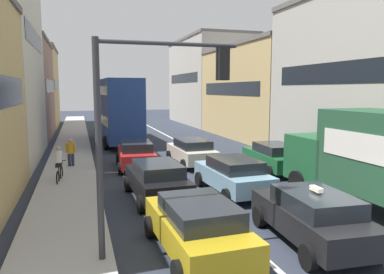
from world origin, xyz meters
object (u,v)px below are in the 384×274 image
sedan_right_lane_behind_truck (274,157)px  bus_mid_queue_primary (116,108)px  removalist_box_truck (379,157)px  sedan_centre_lane_second (233,174)px  sedan_left_lane_front (197,226)px  wagon_left_lane_second (157,179)px  sedan_left_lane_third (136,154)px  traffic_light_pole (150,109)px  hatchback_centre_lane_third (192,151)px  pedestrian_near_kerb (71,151)px  taxi_centre_lane_front (312,216)px  cyclist_on_sidewalk (59,165)px

sedan_right_lane_behind_truck → bus_mid_queue_primary: size_ratio=0.41×
removalist_box_truck → sedan_centre_lane_second: removalist_box_truck is taller
sedan_left_lane_front → wagon_left_lane_second: 5.17m
sedan_left_lane_front → sedan_left_lane_third: same height
traffic_light_pole → hatchback_centre_lane_third: 12.12m
traffic_light_pole → removalist_box_truck: (8.15, 1.09, -1.84)m
traffic_light_pole → pedestrian_near_kerb: size_ratio=3.31×
taxi_centre_lane_front → pedestrian_near_kerb: (-6.64, 12.38, 0.15)m
pedestrian_near_kerb → sedan_left_lane_front: bearing=21.8°
sedan_left_lane_front → sedan_right_lane_behind_truck: (6.88, 8.21, 0.00)m
removalist_box_truck → hatchback_centre_lane_third: bearing=19.9°
traffic_light_pole → hatchback_centre_lane_third: (4.40, 10.88, -3.02)m
taxi_centre_lane_front → sedan_left_lane_third: size_ratio=1.00×
hatchback_centre_lane_third → cyclist_on_sidewalk: 7.36m
bus_mid_queue_primary → sedan_left_lane_front: bearing=177.1°
removalist_box_truck → sedan_centre_lane_second: (-3.81, 3.76, -1.18)m
hatchback_centre_lane_third → sedan_left_lane_front: bearing=162.1°
sedan_left_lane_third → sedan_right_lane_behind_truck: 7.43m
taxi_centre_lane_front → sedan_left_lane_front: taxi_centre_lane_front is taller
removalist_box_truck → pedestrian_near_kerb: (-10.33, 10.86, -1.03)m
taxi_centre_lane_front → cyclist_on_sidewalk: cyclist_on_sidewalk is taller
sedan_left_lane_third → traffic_light_pole: bearing=177.2°
sedan_right_lane_behind_truck → pedestrian_near_kerb: (-10.21, 3.97, 0.15)m
bus_mid_queue_primary → pedestrian_near_kerb: bearing=156.8°
sedan_left_lane_front → sedan_centre_lane_second: same height
sedan_centre_lane_second → cyclist_on_sidewalk: size_ratio=2.53×
traffic_light_pole → sedan_right_lane_behind_truck: size_ratio=1.25×
wagon_left_lane_second → hatchback_centre_lane_third: size_ratio=1.00×
hatchback_centre_lane_third → pedestrian_near_kerb: (-6.59, 1.07, 0.15)m
wagon_left_lane_second → sedan_left_lane_third: (0.07, 6.05, 0.00)m
sedan_left_lane_third → taxi_centre_lane_front: bearing=-160.6°
taxi_centre_lane_front → hatchback_centre_lane_third: (-0.05, 11.31, -0.00)m
removalist_box_truck → sedan_left_lane_third: bearing=33.8°
sedan_centre_lane_second → sedan_left_lane_third: (-3.10, 6.14, 0.00)m
cyclist_on_sidewalk → pedestrian_near_kerb: cyclist_on_sidewalk is taller
sedan_centre_lane_second → bus_mid_queue_primary: bus_mid_queue_primary is taller
sedan_centre_lane_second → sedan_left_lane_third: size_ratio=0.99×
removalist_box_truck → sedan_left_lane_third: removalist_box_truck is taller
removalist_box_truck → bus_mid_queue_primary: (-6.96, 19.95, 0.86)m
removalist_box_truck → sedan_left_lane_front: 7.22m
sedan_left_lane_third → pedestrian_near_kerb: 3.55m
wagon_left_lane_second → pedestrian_near_kerb: bearing=23.7°
traffic_light_pole → sedan_left_lane_front: (1.15, -0.23, -3.02)m
sedan_left_lane_front → pedestrian_near_kerb: pedestrian_near_kerb is taller
removalist_box_truck → sedan_centre_lane_second: size_ratio=1.77×
wagon_left_lane_second → hatchback_centre_lane_third: bearing=-30.5°
pedestrian_near_kerb → sedan_centre_lane_second: bearing=49.1°
taxi_centre_lane_front → hatchback_centre_lane_third: size_ratio=1.01×
traffic_light_pole → removalist_box_truck: traffic_light_pole is taller
removalist_box_truck → cyclist_on_sidewalk: 13.26m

